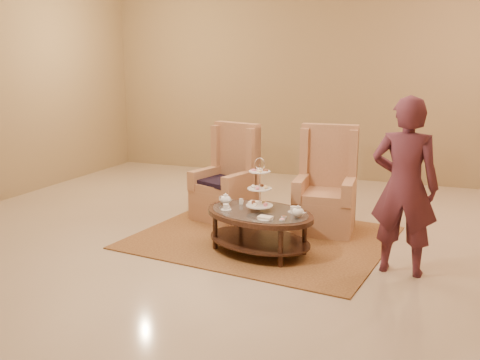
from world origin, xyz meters
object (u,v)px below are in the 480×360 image
at_px(armchair_right, 326,196).
at_px(person, 405,187).
at_px(tea_table, 259,219).
at_px(armchair_left, 228,187).

height_order(armchair_right, person, person).
bearing_deg(tea_table, armchair_right, 82.75).
relative_size(tea_table, armchair_left, 1.16).
distance_m(tea_table, armchair_right, 1.14).
bearing_deg(armchair_right, person, -52.64).
bearing_deg(armchair_left, person, -10.90).
relative_size(tea_table, armchair_right, 1.13).
xyz_separation_m(armchair_right, person, (0.95, -1.05, 0.42)).
bearing_deg(armchair_right, armchair_left, 173.40).
distance_m(armchair_left, armchair_right, 1.27).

